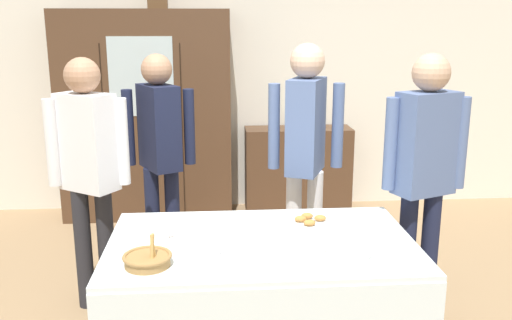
{
  "coord_description": "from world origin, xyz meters",
  "views": [
    {
      "loc": [
        -0.24,
        -3.02,
        1.88
      ],
      "look_at": [
        0.0,
        0.2,
        1.08
      ],
      "focal_mm": 39.2,
      "sensor_mm": 36.0,
      "label": 1
    }
  ],
  "objects": [
    {
      "name": "wall_cabinet",
      "position": [
        -0.9,
        2.35,
        1.0
      ],
      "size": [
        1.62,
        0.46,
        1.99
      ],
      "color": "#4C3321",
      "rests_on": "ground"
    },
    {
      "name": "tea_cup_mid_right",
      "position": [
        0.26,
        -0.41,
        0.76
      ],
      "size": [
        0.13,
        0.13,
        0.06
      ],
      "color": "white",
      "rests_on": "dining_table"
    },
    {
      "name": "dining_table",
      "position": [
        0.0,
        -0.24,
        0.63
      ],
      "size": [
        1.65,
        1.01,
        0.73
      ],
      "color": "#4C3321",
      "rests_on": "ground"
    },
    {
      "name": "tea_cup_center",
      "position": [
        0.57,
        -0.13,
        0.76
      ],
      "size": [
        0.13,
        0.13,
        0.06
      ],
      "color": "silver",
      "rests_on": "dining_table"
    },
    {
      "name": "back_wall",
      "position": [
        0.0,
        2.65,
        1.35
      ],
      "size": [
        6.4,
        0.1,
        2.7
      ],
      "primitive_type": "cube",
      "color": "silver",
      "rests_on": "ground"
    },
    {
      "name": "person_by_cabinet",
      "position": [
        0.38,
        0.7,
        1.07
      ],
      "size": [
        0.52,
        0.41,
        1.74
      ],
      "color": "silver",
      "rests_on": "ground"
    },
    {
      "name": "tea_cup_back_edge",
      "position": [
        -0.54,
        -0.15,
        0.76
      ],
      "size": [
        0.13,
        0.13,
        0.06
      ],
      "color": "white",
      "rests_on": "dining_table"
    },
    {
      "name": "bookshelf_low",
      "position": [
        0.59,
        2.41,
        0.42
      ],
      "size": [
        1.06,
        0.35,
        0.85
      ],
      "color": "#4C3321",
      "rests_on": "ground"
    },
    {
      "name": "spoon_far_left",
      "position": [
        -0.2,
        0.09,
        0.73
      ],
      "size": [
        0.12,
        0.02,
        0.01
      ],
      "color": "silver",
      "rests_on": "dining_table"
    },
    {
      "name": "spoon_mid_right",
      "position": [
        0.17,
        -0.19,
        0.73
      ],
      "size": [
        0.12,
        0.02,
        0.01
      ],
      "color": "silver",
      "rests_on": "dining_table"
    },
    {
      "name": "person_beside_shelf",
      "position": [
        1.04,
        0.22,
        1.04
      ],
      "size": [
        0.52,
        0.32,
        1.7
      ],
      "color": "#191E38",
      "rests_on": "ground"
    },
    {
      "name": "person_behind_table_right",
      "position": [
        -1.05,
        0.52,
        1.02
      ],
      "size": [
        0.52,
        0.37,
        1.67
      ],
      "color": "#232328",
      "rests_on": "ground"
    },
    {
      "name": "pastry_plate",
      "position": [
        0.31,
        0.03,
        0.74
      ],
      "size": [
        0.28,
        0.28,
        0.05
      ],
      "color": "white",
      "rests_on": "dining_table"
    },
    {
      "name": "bread_basket",
      "position": [
        -0.58,
        -0.48,
        0.76
      ],
      "size": [
        0.24,
        0.24,
        0.16
      ],
      "color": "#9E7542",
      "rests_on": "dining_table"
    },
    {
      "name": "tea_cup_near_right",
      "position": [
        0.68,
        0.05,
        0.76
      ],
      "size": [
        0.13,
        0.13,
        0.06
      ],
      "color": "white",
      "rests_on": "dining_table"
    },
    {
      "name": "person_near_right_end",
      "position": [
        -0.65,
        1.03,
        1.01
      ],
      "size": [
        0.52,
        0.41,
        1.66
      ],
      "color": "#191E38",
      "rests_on": "ground"
    },
    {
      "name": "tea_cup_front_edge",
      "position": [
        0.47,
        -0.5,
        0.76
      ],
      "size": [
        0.13,
        0.13,
        0.06
      ],
      "color": "silver",
      "rests_on": "dining_table"
    },
    {
      "name": "book_stack",
      "position": [
        0.59,
        2.41,
        0.9
      ],
      "size": [
        0.18,
        0.22,
        0.11
      ],
      "color": "#B29333",
      "rests_on": "bookshelf_low"
    },
    {
      "name": "tea_cup_mid_left",
      "position": [
        -0.26,
        -0.38,
        0.76
      ],
      "size": [
        0.13,
        0.13,
        0.06
      ],
      "color": "white",
      "rests_on": "dining_table"
    }
  ]
}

